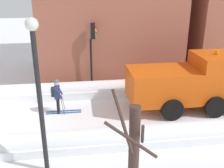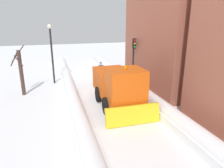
{
  "view_description": "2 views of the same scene",
  "coord_description": "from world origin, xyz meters",
  "px_view_note": "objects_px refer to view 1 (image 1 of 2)",
  "views": [
    {
      "loc": [
        11.7,
        3.73,
        6.29
      ],
      "look_at": [
        -0.69,
        5.37,
        1.44
      ],
      "focal_mm": 42.49,
      "sensor_mm": 36.0,
      "label": 1
    },
    {
      "loc": [
        3.73,
        21.67,
        5.69
      ],
      "look_at": [
        -0.44,
        7.45,
        1.03
      ],
      "focal_mm": 32.81,
      "sensor_mm": 36.0,
      "label": 2
    }
  ],
  "objects_px": {
    "skier": "(57,95)",
    "traffic_light_pole": "(93,44)",
    "plow_truck": "(187,82)",
    "street_lamp": "(38,82)",
    "bare_tree_near": "(133,164)"
  },
  "relations": [
    {
      "from": "skier",
      "to": "bare_tree_near",
      "type": "bearing_deg",
      "value": 19.35
    },
    {
      "from": "plow_truck",
      "to": "skier",
      "type": "relative_size",
      "value": 3.31
    },
    {
      "from": "plow_truck",
      "to": "traffic_light_pole",
      "type": "distance_m",
      "value": 5.67
    },
    {
      "from": "skier",
      "to": "traffic_light_pole",
      "type": "bearing_deg",
      "value": 142.69
    },
    {
      "from": "plow_truck",
      "to": "skier",
      "type": "bearing_deg",
      "value": -93.13
    },
    {
      "from": "street_lamp",
      "to": "traffic_light_pole",
      "type": "bearing_deg",
      "value": 163.18
    },
    {
      "from": "street_lamp",
      "to": "bare_tree_near",
      "type": "height_order",
      "value": "street_lamp"
    },
    {
      "from": "skier",
      "to": "traffic_light_pole",
      "type": "xyz_separation_m",
      "value": [
        -2.61,
        1.99,
        1.91
      ]
    },
    {
      "from": "traffic_light_pole",
      "to": "bare_tree_near",
      "type": "height_order",
      "value": "traffic_light_pole"
    },
    {
      "from": "traffic_light_pole",
      "to": "bare_tree_near",
      "type": "relative_size",
      "value": 1.07
    },
    {
      "from": "skier",
      "to": "street_lamp",
      "type": "bearing_deg",
      "value": -1.94
    },
    {
      "from": "street_lamp",
      "to": "bare_tree_near",
      "type": "distance_m",
      "value": 3.83
    },
    {
      "from": "traffic_light_pole",
      "to": "bare_tree_near",
      "type": "bearing_deg",
      "value": 2.59
    },
    {
      "from": "traffic_light_pole",
      "to": "bare_tree_near",
      "type": "distance_m",
      "value": 9.55
    },
    {
      "from": "street_lamp",
      "to": "bare_tree_near",
      "type": "xyz_separation_m",
      "value": [
        2.41,
        2.57,
        -1.51
      ]
    }
  ]
}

